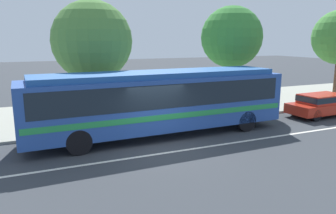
{
  "coord_description": "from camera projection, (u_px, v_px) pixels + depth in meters",
  "views": [
    {
      "loc": [
        -4.83,
        -11.93,
        4.35
      ],
      "look_at": [
        1.07,
        1.55,
        1.3
      ],
      "focal_mm": 34.83,
      "sensor_mm": 36.0,
      "label": 1
    }
  ],
  "objects": [
    {
      "name": "pedestrian_waiting_near_sign",
      "position": [
        78.0,
        105.0,
        16.29
      ],
      "size": [
        0.36,
        0.36,
        1.71
      ],
      "color": "#6C6D5A",
      "rests_on": "sidewalk_slab"
    },
    {
      "name": "transit_bus",
      "position": [
        160.0,
        99.0,
        14.77
      ],
      "size": [
        12.04,
        2.72,
        2.96
      ],
      "color": "#274C9C",
      "rests_on": "ground_plane"
    },
    {
      "name": "street_tree_near_stop",
      "position": [
        92.0,
        41.0,
        16.76
      ],
      "size": [
        4.13,
        4.13,
        6.24
      ],
      "color": "brown",
      "rests_on": "sidewalk_slab"
    },
    {
      "name": "ground_plane",
      "position": [
        159.0,
        147.0,
        13.48
      ],
      "size": [
        120.0,
        120.0,
        0.0
      ],
      "primitive_type": "plane",
      "color": "#35393E"
    },
    {
      "name": "sedan_far_ahead",
      "position": [
        323.0,
        104.0,
        18.8
      ],
      "size": [
        4.58,
        1.88,
        1.29
      ],
      "color": "red",
      "rests_on": "ground_plane"
    },
    {
      "name": "sidewalk_slab",
      "position": [
        116.0,
        112.0,
        19.65
      ],
      "size": [
        60.0,
        8.0,
        0.12
      ],
      "primitive_type": "cube",
      "color": "#9C9C8F",
      "rests_on": "ground_plane"
    },
    {
      "name": "street_tree_mid_block",
      "position": [
        232.0,
        37.0,
        19.95
      ],
      "size": [
        3.75,
        3.75,
        6.26
      ],
      "color": "brown",
      "rests_on": "sidewalk_slab"
    },
    {
      "name": "bus_stop_sign",
      "position": [
        207.0,
        88.0,
        17.69
      ],
      "size": [
        0.08,
        0.44,
        2.59
      ],
      "color": "gray",
      "rests_on": "sidewalk_slab"
    },
    {
      "name": "lane_stripe_center",
      "position": [
        167.0,
        153.0,
        12.76
      ],
      "size": [
        56.0,
        0.16,
        0.01
      ],
      "primitive_type": "cube",
      "color": "silver",
      "rests_on": "ground_plane"
    }
  ]
}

